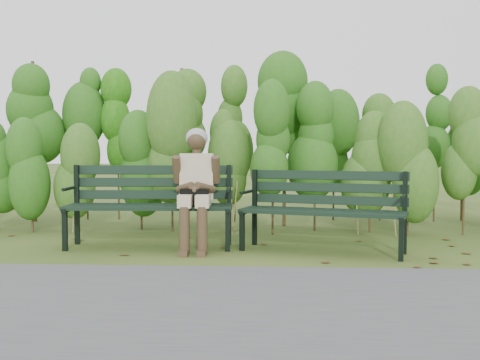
{
  "coord_description": "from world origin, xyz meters",
  "views": [
    {
      "loc": [
        0.34,
        -6.06,
        1.09
      ],
      "look_at": [
        0.0,
        0.35,
        0.75
      ],
      "focal_mm": 42.0,
      "sensor_mm": 36.0,
      "label": 1
    }
  ],
  "objects": [
    {
      "name": "footpath",
      "position": [
        0.0,
        -2.2,
        0.01
      ],
      "size": [
        60.0,
        2.5,
        0.01
      ],
      "primitive_type": "cube",
      "color": "#474749",
      "rests_on": "ground"
    },
    {
      "name": "hedge_band",
      "position": [
        0.0,
        1.86,
        1.26
      ],
      "size": [
        11.04,
        1.67,
        2.42
      ],
      "color": "#47381E",
      "rests_on": "ground"
    },
    {
      "name": "ground",
      "position": [
        0.0,
        0.0,
        0.0
      ],
      "size": [
        80.0,
        80.0,
        0.0
      ],
      "primitive_type": "plane",
      "color": "#304C17"
    },
    {
      "name": "bench_right",
      "position": [
        0.93,
        0.01,
        0.51
      ],
      "size": [
        1.83,
        1.06,
        0.87
      ],
      "color": "black",
      "rests_on": "ground"
    },
    {
      "name": "seated_woman",
      "position": [
        -0.47,
        0.05,
        0.76
      ],
      "size": [
        0.53,
        0.78,
        1.34
      ],
      "color": "#C4B78D",
      "rests_on": "ground"
    },
    {
      "name": "leaf_litter",
      "position": [
        0.57,
        -0.07,
        0.0
      ],
      "size": [
        5.41,
        2.16,
        0.01
      ],
      "color": "brown",
      "rests_on": "ground"
    },
    {
      "name": "bench_left",
      "position": [
        -1.0,
        0.21,
        0.54
      ],
      "size": [
        1.87,
        0.68,
        0.92
      ],
      "color": "black",
      "rests_on": "ground"
    }
  ]
}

